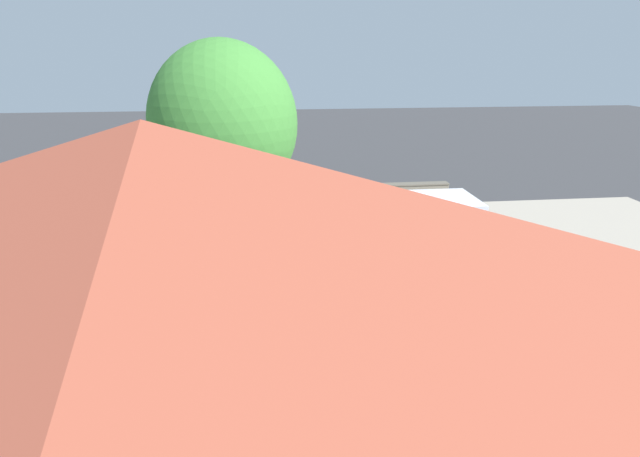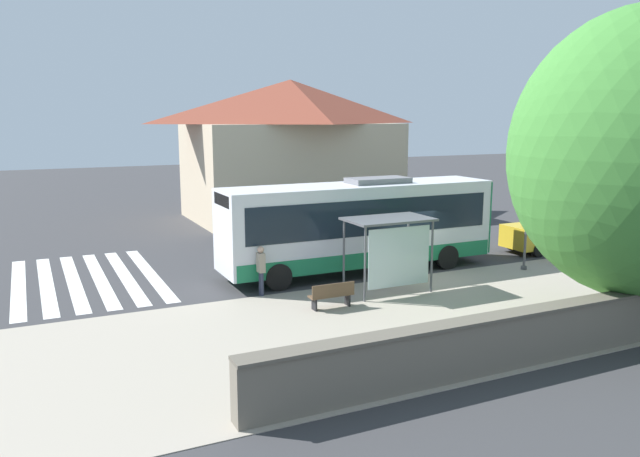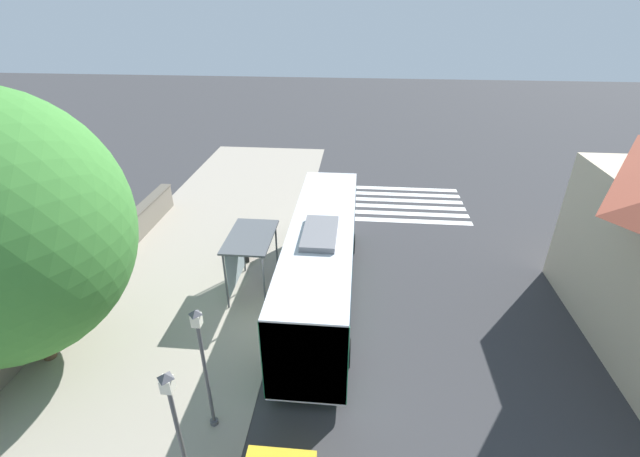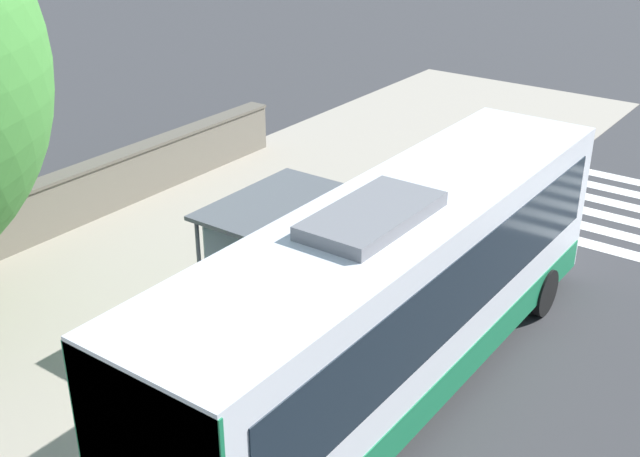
{
  "view_description": "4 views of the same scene",
  "coord_description": "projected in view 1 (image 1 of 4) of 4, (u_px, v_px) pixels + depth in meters",
  "views": [
    {
      "loc": [
        18.81,
        -0.61,
        8.76
      ],
      "look_at": [
        -0.06,
        1.51,
        1.93
      ],
      "focal_mm": 28.0,
      "sensor_mm": 36.0,
      "label": 1
    },
    {
      "loc": [
        -19.89,
        13.47,
        6.25
      ],
      "look_at": [
        0.64,
        3.71,
        2.11
      ],
      "focal_mm": 35.0,
      "sensor_mm": 36.0,
      "label": 2
    },
    {
      "loc": [
        2.86,
        -12.91,
        11.17
      ],
      "look_at": [
        1.2,
        5.03,
        1.53
      ],
      "focal_mm": 24.0,
      "sensor_mm": 36.0,
      "label": 3
    },
    {
      "loc": [
        7.44,
        -8.73,
        8.68
      ],
      "look_at": [
        -0.9,
        2.76,
        1.95
      ],
      "focal_mm": 45.0,
      "sensor_mm": 36.0,
      "label": 4
    }
  ],
  "objects": [
    {
      "name": "street_lamp_far",
      "position": [
        165.0,
        212.0,
        20.25
      ],
      "size": [
        0.28,
        0.28,
        4.29
      ],
      "color": "#4C4C51",
      "rests_on": "ground"
    },
    {
      "name": "street_lamp_near",
      "position": [
        106.0,
        213.0,
        19.8
      ],
      "size": [
        0.28,
        0.28,
        4.47
      ],
      "color": "#4C4C51",
      "rests_on": "ground"
    },
    {
      "name": "sidewalk_plaza",
      "position": [
        280.0,
        236.0,
        24.82
      ],
      "size": [
        9.0,
        44.0,
        0.02
      ],
      "color": "#9E9384",
      "rests_on": "ground"
    },
    {
      "name": "parked_car_behind_bus",
      "position": [
        50.0,
        277.0,
        18.18
      ],
      "size": [
        1.85,
        4.66,
        1.92
      ],
      "color": "gold",
      "rests_on": "ground"
    },
    {
      "name": "ground_plane",
      "position": [
        284.0,
        274.0,
        20.62
      ],
      "size": [
        120.0,
        120.0,
        0.0
      ],
      "primitive_type": "plane",
      "color": "#353538",
      "rests_on": "ground"
    },
    {
      "name": "bus",
      "position": [
        325.0,
        243.0,
        18.62
      ],
      "size": [
        2.59,
        11.3,
        3.78
      ],
      "color": "silver",
      "rests_on": "ground"
    },
    {
      "name": "pedestrian",
      "position": [
        433.0,
        245.0,
        20.87
      ],
      "size": [
        0.34,
        0.24,
        1.78
      ],
      "color": "#2D3347",
      "rests_on": "ground"
    },
    {
      "name": "bus_shelter",
      "position": [
        327.0,
        210.0,
        21.52
      ],
      "size": [
        1.84,
        3.01,
        2.68
      ],
      "color": "#515459",
      "rests_on": "ground"
    },
    {
      "name": "crosswalk_stripes",
      "position": [
        628.0,
        319.0,
        17.16
      ],
      "size": [
        9.0,
        5.25,
        0.01
      ],
      "color": "silver",
      "rests_on": "ground"
    },
    {
      "name": "bench",
      "position": [
        383.0,
        239.0,
        23.15
      ],
      "size": [
        0.4,
        1.52,
        0.88
      ],
      "color": "brown",
      "rests_on": "ground"
    },
    {
      "name": "shade_tree",
      "position": [
        224.0,
        124.0,
        25.78
      ],
      "size": [
        7.64,
        7.64,
        9.34
      ],
      "color": "brown",
      "rests_on": "ground"
    },
    {
      "name": "stone_wall",
      "position": [
        277.0,
        199.0,
        28.37
      ],
      "size": [
        0.6,
        20.0,
        1.43
      ],
      "color": "#6B6356",
      "rests_on": "ground"
    }
  ]
}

